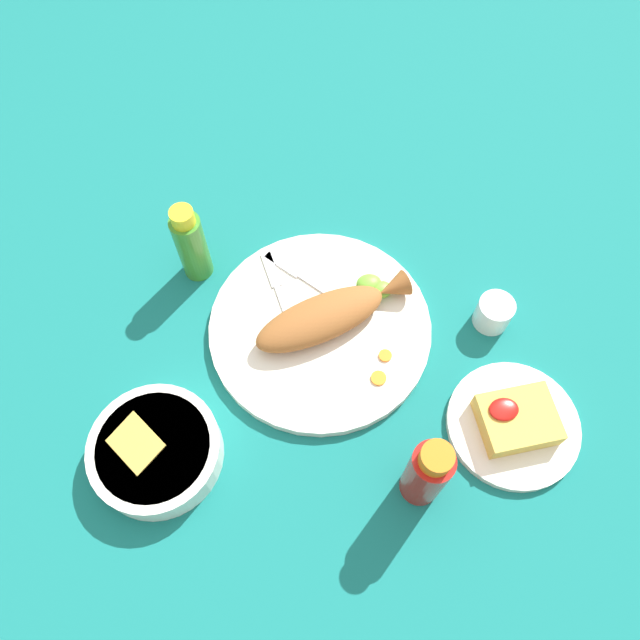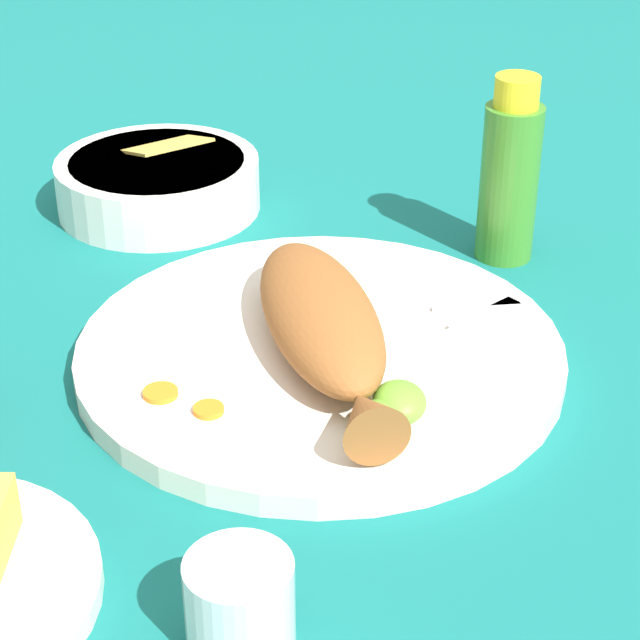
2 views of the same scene
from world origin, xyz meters
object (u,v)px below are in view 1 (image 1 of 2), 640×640
fried_fish (327,316)px  fork_near (279,291)px  salt_cup (493,314)px  side_plate_fries (513,425)px  hot_sauce_bottle_green (191,244)px  hot_sauce_bottle_red (427,473)px  main_plate (320,328)px  guacamole_bowl (156,451)px  fork_far (304,277)px

fried_fish → fork_near: bearing=-61.2°
salt_cup → side_plate_fries: size_ratio=0.29×
hot_sauce_bottle_green → salt_cup: hot_sauce_bottle_green is taller
hot_sauce_bottle_red → salt_cup: (-0.19, -0.24, -0.06)m
main_plate → side_plate_fries: size_ratio=1.80×
main_plate → guacamole_bowl: 0.32m
main_plate → guacamole_bowl: bearing=29.3°
salt_cup → guacamole_bowl: size_ratio=0.31×
fried_fish → main_plate: bearing=0.0°
fried_fish → fork_near: 0.10m
main_plate → fried_fish: bearing=-166.3°
fried_fish → fork_near: fried_fish is taller
fork_near → guacamole_bowl: guacamole_bowl is taller
side_plate_fries → salt_cup: bearing=-98.4°
fork_near → side_plate_fries: (-0.31, 0.30, -0.01)m
hot_sauce_bottle_green → side_plate_fries: 0.58m
fork_near → hot_sauce_bottle_green: (0.13, -0.08, 0.06)m
fork_near → main_plate: bearing=-151.6°
main_plate → side_plate_fries: bearing=139.1°
fried_fish → hot_sauce_bottle_green: bearing=-52.5°
side_plate_fries → fork_near: bearing=-43.9°
fried_fish → salt_cup: bearing=157.3°
side_plate_fries → main_plate: bearing=-40.9°
fried_fish → hot_sauce_bottle_green: (0.19, -0.16, 0.03)m
salt_cup → guacamole_bowl: (0.56, 0.12, 0.00)m
hot_sauce_bottle_red → guacamole_bowl: bearing=-18.5°
fork_near → guacamole_bowl: 0.32m
hot_sauce_bottle_red → side_plate_fries: bearing=-160.5°
fried_fish → guacamole_bowl: fried_fish is taller
guacamole_bowl → hot_sauce_bottle_green: bearing=-106.9°
fried_fish → fork_far: (0.02, -0.09, -0.02)m
fried_fish → hot_sauce_bottle_green: 0.25m
fork_near → hot_sauce_bottle_red: hot_sauce_bottle_red is taller
hot_sauce_bottle_red → guacamole_bowl: hot_sauce_bottle_red is taller
main_plate → hot_sauce_bottle_red: size_ratio=2.13×
hot_sauce_bottle_red → fried_fish: bearing=-74.7°
fried_fish → salt_cup: size_ratio=4.64×
salt_cup → side_plate_fries: bearing=81.6°
fork_near → fried_fish: bearing=-144.6°
fried_fish → side_plate_fries: (-0.24, 0.22, -0.04)m
fork_far → salt_cup: 0.32m
main_plate → salt_cup: salt_cup is taller
fork_near → fork_far: 0.05m
fried_fish → hot_sauce_bottle_red: size_ratio=1.60×
hot_sauce_bottle_green → salt_cup: bearing=156.7°
hot_sauce_bottle_green → side_plate_fries: (-0.44, 0.38, -0.07)m
fork_near → salt_cup: (-0.34, 0.12, 0.00)m
main_plate → fork_far: 0.10m
fork_near → guacamole_bowl: (0.22, 0.23, 0.01)m
fork_far → side_plate_fries: bearing=178.8°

